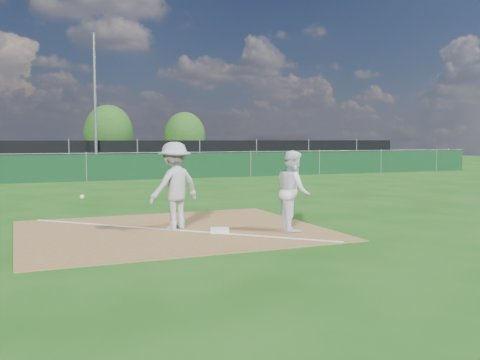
% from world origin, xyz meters
% --- Properties ---
extents(ground, '(90.00, 90.00, 0.00)m').
position_xyz_m(ground, '(0.00, 10.00, 0.00)').
color(ground, '#184D10').
rests_on(ground, ground).
extents(infield_dirt, '(6.00, 5.00, 0.02)m').
position_xyz_m(infield_dirt, '(0.00, 1.00, 0.01)').
color(infield_dirt, olive).
rests_on(infield_dirt, ground).
extents(foul_line, '(5.01, 5.01, 0.01)m').
position_xyz_m(foul_line, '(0.00, 1.00, 0.03)').
color(foul_line, white).
rests_on(foul_line, infield_dirt).
extents(green_fence, '(44.00, 0.05, 1.20)m').
position_xyz_m(green_fence, '(0.00, 15.00, 0.60)').
color(green_fence, black).
rests_on(green_fence, ground).
extents(black_fence, '(46.00, 0.04, 1.80)m').
position_xyz_m(black_fence, '(0.00, 23.00, 0.90)').
color(black_fence, black).
rests_on(black_fence, ground).
extents(parking_lot, '(46.00, 9.00, 0.01)m').
position_xyz_m(parking_lot, '(0.00, 28.00, 0.01)').
color(parking_lot, black).
rests_on(parking_lot, ground).
extents(light_pole, '(0.16, 0.16, 8.00)m').
position_xyz_m(light_pole, '(1.50, 22.70, 4.00)').
color(light_pole, slate).
rests_on(light_pole, ground).
extents(first_base, '(0.47, 0.47, 0.08)m').
position_xyz_m(first_base, '(0.79, 0.37, 0.06)').
color(first_base, white).
rests_on(first_base, infield_dirt).
extents(play_at_first, '(2.57, 1.05, 1.80)m').
position_xyz_m(play_at_first, '(0.08, 1.11, 0.92)').
color(play_at_first, silver).
rests_on(play_at_first, infield_dirt).
extents(runner, '(0.81, 0.94, 1.65)m').
position_xyz_m(runner, '(2.27, 0.04, 0.82)').
color(runner, white).
rests_on(runner, ground).
extents(car_mid, '(4.88, 3.18, 1.52)m').
position_xyz_m(car_mid, '(0.69, 27.50, 0.77)').
color(car_mid, black).
rests_on(car_mid, parking_lot).
extents(car_right, '(5.23, 2.63, 1.46)m').
position_xyz_m(car_right, '(5.18, 27.97, 0.74)').
color(car_right, black).
rests_on(car_right, parking_lot).
extents(tree_mid, '(3.89, 3.89, 4.62)m').
position_xyz_m(tree_mid, '(4.07, 34.13, 2.38)').
color(tree_mid, '#382316').
rests_on(tree_mid, ground).
extents(tree_right, '(3.53, 3.53, 4.19)m').
position_xyz_m(tree_right, '(10.51, 34.43, 2.15)').
color(tree_right, '#382316').
rests_on(tree_right, ground).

